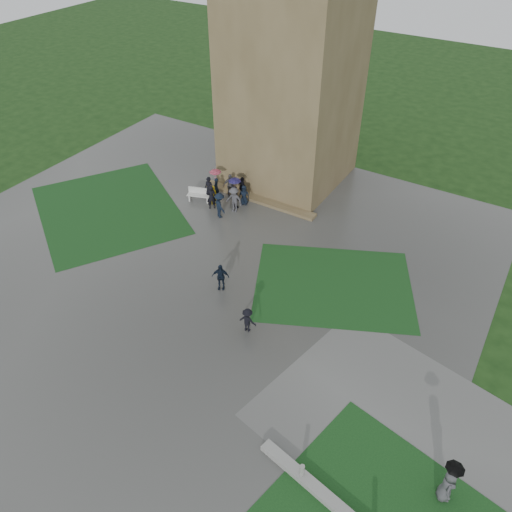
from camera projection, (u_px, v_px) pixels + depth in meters
The scene contains 11 objects.
ground at pixel (165, 283), 29.25m from camera, with size 120.00×120.00×0.00m, color black.
plaza at pixel (186, 265), 30.58m from camera, with size 34.00×34.00×0.02m, color #3A3A38.
lawn_inset_left at pixel (108, 210), 35.39m from camera, with size 11.00×9.00×0.01m, color #123515.
lawn_inset_right at pixel (333, 285), 29.09m from camera, with size 9.00×7.00×0.01m, color #123515.
tower at pixel (293, 58), 33.68m from camera, with size 8.00×8.00×18.00m, color brown.
tower_plinth at pixel (259, 200), 36.25m from camera, with size 9.00×0.80×0.22m, color brown.
bench at pixel (199, 194), 36.05m from camera, with size 1.77×1.06×0.98m.
visitor_cluster at pixel (229, 192), 35.20m from camera, with size 3.34×3.96×2.48m.
pedestrian_mid at pixel (221, 277), 28.37m from camera, with size 1.00×0.57×1.71m, color black.
pedestrian_near at pixel (248, 320), 25.85m from camera, with size 0.95×0.49×1.47m, color black.
pedestrian_path at pixel (449, 481), 18.71m from camera, with size 0.79×0.98×2.25m.
Camera 1 is at (16.02, -15.90, 19.41)m, focal length 35.00 mm.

